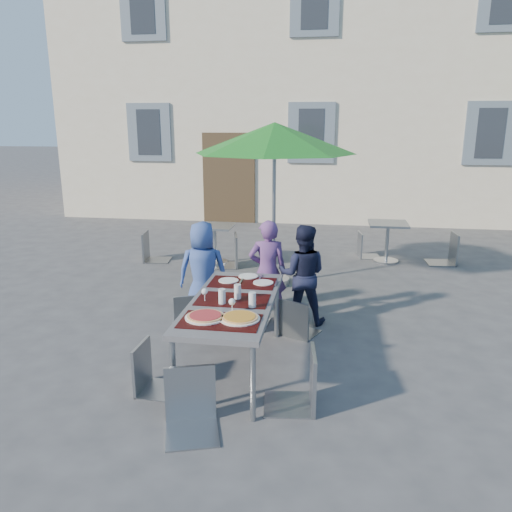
% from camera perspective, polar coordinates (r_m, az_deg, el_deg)
% --- Properties ---
extents(ground, '(90.00, 90.00, 0.00)m').
position_cam_1_polar(ground, '(5.32, 1.76, -12.22)').
color(ground, '#414043').
rests_on(ground, ground).
extents(building, '(13.60, 8.20, 11.10)m').
position_cam_1_polar(building, '(16.39, 7.33, 23.37)').
color(building, beige).
rests_on(building, ground).
extents(dining_table, '(0.80, 1.85, 0.76)m').
position_cam_1_polar(dining_table, '(4.94, -2.69, -5.63)').
color(dining_table, '#414045').
rests_on(dining_table, ground).
extents(pizza_near_left, '(0.36, 0.36, 0.03)m').
position_cam_1_polar(pizza_near_left, '(4.48, -5.81, -6.88)').
color(pizza_near_left, white).
rests_on(pizza_near_left, dining_table).
extents(pizza_near_right, '(0.36, 0.36, 0.03)m').
position_cam_1_polar(pizza_near_right, '(4.44, -1.88, -7.05)').
color(pizza_near_right, white).
rests_on(pizza_near_right, dining_table).
extents(glassware, '(0.55, 0.42, 0.15)m').
position_cam_1_polar(glassware, '(4.79, -2.61, -4.62)').
color(glassware, silver).
rests_on(glassware, dining_table).
extents(place_settings, '(0.65, 0.43, 0.01)m').
position_cam_1_polar(place_settings, '(5.50, -1.04, -2.72)').
color(place_settings, white).
rests_on(place_settings, dining_table).
extents(child_0, '(0.67, 0.49, 1.27)m').
position_cam_1_polar(child_0, '(6.28, -6.07, -1.75)').
color(child_0, '#375299').
rests_on(child_0, ground).
extents(child_1, '(0.52, 0.39, 1.30)m').
position_cam_1_polar(child_1, '(6.20, 1.33, -1.75)').
color(child_1, '#663C7B').
rests_on(child_1, ground).
extents(child_2, '(0.61, 0.35, 1.25)m').
position_cam_1_polar(child_2, '(6.18, 5.33, -2.10)').
color(child_2, '#161A32').
rests_on(child_2, ground).
extents(chair_0, '(0.54, 0.54, 0.93)m').
position_cam_1_polar(chair_0, '(5.93, -7.56, -3.73)').
color(chair_0, gray).
rests_on(chair_0, ground).
extents(chair_1, '(0.47, 0.48, 0.99)m').
position_cam_1_polar(chair_1, '(5.98, -0.96, -3.03)').
color(chair_1, gray).
rests_on(chair_1, ground).
extents(chair_2, '(0.50, 0.51, 0.86)m').
position_cam_1_polar(chair_2, '(5.79, 4.83, -4.57)').
color(chair_2, gray).
rests_on(chair_2, ground).
extents(chair_3, '(0.41, 0.40, 0.88)m').
position_cam_1_polar(chair_3, '(4.73, -12.05, -9.32)').
color(chair_3, gray).
rests_on(chair_3, ground).
extents(chair_4, '(0.49, 0.48, 0.99)m').
position_cam_1_polar(chair_4, '(4.37, 5.28, -10.15)').
color(chair_4, gray).
rests_on(chair_4, ground).
extents(chair_5, '(0.53, 0.54, 0.96)m').
position_cam_1_polar(chair_5, '(4.11, -7.63, -12.30)').
color(chair_5, gray).
rests_on(chair_5, ground).
extents(patio_umbrella, '(2.37, 2.37, 2.44)m').
position_cam_1_polar(patio_umbrella, '(7.41, 2.14, 13.14)').
color(patio_umbrella, '#AEB1B6').
rests_on(patio_umbrella, ground).
extents(cafe_table_0, '(0.65, 0.65, 0.69)m').
position_cam_1_polar(cafe_table_0, '(8.85, -4.73, 2.02)').
color(cafe_table_0, '#AEB1B6').
rests_on(cafe_table_0, ground).
extents(bg_chair_l_0, '(0.50, 0.49, 1.00)m').
position_cam_1_polar(bg_chair_l_0, '(9.16, -11.97, 3.04)').
color(bg_chair_l_0, gray).
rests_on(bg_chair_l_0, ground).
extents(bg_chair_r_0, '(0.57, 0.57, 1.06)m').
position_cam_1_polar(bg_chair_r_0, '(8.61, -3.06, 2.87)').
color(bg_chair_r_0, gray).
rests_on(bg_chair_r_0, ground).
extents(cafe_table_1, '(0.67, 0.67, 0.72)m').
position_cam_1_polar(cafe_table_1, '(9.20, 14.79, 2.25)').
color(cafe_table_1, '#AEB1B6').
rests_on(cafe_table_1, ground).
extents(bg_chair_l_1, '(0.45, 0.44, 0.88)m').
position_cam_1_polar(bg_chair_l_1, '(9.45, 12.42, 2.91)').
color(bg_chair_l_1, gray).
rests_on(bg_chair_l_1, ground).
extents(bg_chair_r_1, '(0.50, 0.49, 1.05)m').
position_cam_1_polar(bg_chair_r_1, '(9.39, 21.24, 2.84)').
color(bg_chair_r_1, slate).
rests_on(bg_chair_r_1, ground).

